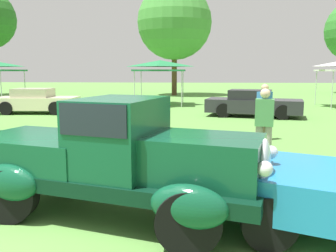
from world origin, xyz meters
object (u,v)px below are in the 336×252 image
object	(u,v)px
feature_pickup_truck	(115,157)
canopy_tent_center_field	(160,65)
show_car_cream	(36,101)
show_car_charcoal	(253,103)
spectator_by_row	(264,110)
spectator_near_truck	(264,123)

from	to	relation	value
feature_pickup_truck	canopy_tent_center_field	size ratio (longest dim) A/B	1.50
show_car_cream	canopy_tent_center_field	world-z (taller)	canopy_tent_center_field
show_car_charcoal	canopy_tent_center_field	bearing A→B (deg)	131.13
feature_pickup_truck	spectator_by_row	bearing A→B (deg)	61.49
feature_pickup_truck	show_car_charcoal	xyz separation A→B (m)	(3.84, 11.69, -0.27)
feature_pickup_truck	show_car_charcoal	world-z (taller)	feature_pickup_truck
feature_pickup_truck	spectator_by_row	distance (m)	6.76
show_car_cream	canopy_tent_center_field	xyz separation A→B (m)	(5.70, 4.81, 1.82)
feature_pickup_truck	show_car_charcoal	bearing A→B (deg)	71.82
feature_pickup_truck	show_car_charcoal	distance (m)	12.31
show_car_charcoal	feature_pickup_truck	bearing A→B (deg)	-108.18
show_car_cream	show_car_charcoal	xyz separation A→B (m)	(10.44, -0.61, 0.00)
spectator_by_row	show_car_cream	bearing A→B (deg)	147.06
show_car_cream	spectator_by_row	world-z (taller)	spectator_by_row
feature_pickup_truck	show_car_cream	distance (m)	13.96
feature_pickup_truck	canopy_tent_center_field	bearing A→B (deg)	92.98
show_car_charcoal	spectator_by_row	distance (m)	5.79
show_car_cream	spectator_near_truck	size ratio (longest dim) A/B	2.36
canopy_tent_center_field	show_car_cream	bearing A→B (deg)	-139.88
spectator_by_row	canopy_tent_center_field	xyz separation A→B (m)	(-4.12, 11.17, 1.51)
spectator_near_truck	spectator_by_row	bearing A→B (deg)	79.14
spectator_by_row	canopy_tent_center_field	world-z (taller)	canopy_tent_center_field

